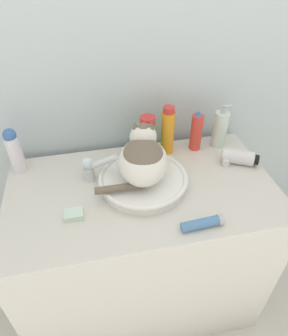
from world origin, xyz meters
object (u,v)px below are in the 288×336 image
spray_bottle_trigger (196,132)px  lotion_bottle_white (15,151)px  cream_tube (203,223)px  cat (143,156)px  faucet (92,167)px  soap_bar (74,215)px  soap_pump_bottle (220,129)px  mouthwash_bottle (147,137)px  hair_dryer (237,157)px  shampoo_bottle_tall (168,131)px

spray_bottle_trigger → lotion_bottle_white: size_ratio=0.95×
lotion_bottle_white → cream_tube: bearing=-35.2°
spray_bottle_trigger → lotion_bottle_white: (-0.78, -0.00, 0.01)m
cat → faucet: bearing=85.0°
lotion_bottle_white → spray_bottle_trigger: bearing=0.0°
soap_bar → soap_pump_bottle: bearing=25.0°
spray_bottle_trigger → lotion_bottle_white: lotion_bottle_white is taller
cream_tube → soap_bar: cream_tube is taller
mouthwash_bottle → faucet: bearing=-153.2°
lotion_bottle_white → soap_pump_bottle: bearing=0.0°
hair_dryer → soap_bar: hair_dryer is taller
shampoo_bottle_tall → soap_bar: size_ratio=3.39×
mouthwash_bottle → hair_dryer: size_ratio=1.17×
cat → mouthwash_bottle: 0.20m
spray_bottle_trigger → soap_pump_bottle: soap_pump_bottle is taller
spray_bottle_trigger → cream_tube: (-0.13, -0.46, -0.07)m
mouthwash_bottle → cream_tube: 0.47m
cat → soap_bar: cat is taller
faucet → soap_pump_bottle: (0.60, 0.13, 0.02)m
shampoo_bottle_tall → hair_dryer: 0.32m
spray_bottle_trigger → cream_tube: size_ratio=1.26×
lotion_bottle_white → cream_tube: (0.65, -0.46, -0.08)m
soap_pump_bottle → mouthwash_bottle: size_ratio=1.10×
soap_pump_bottle → soap_bar: size_ratio=3.13×
hair_dryer → soap_bar: size_ratio=2.44×
spray_bottle_trigger → lotion_bottle_white: bearing=-180.0°
spray_bottle_trigger → shampoo_bottle_tall: bearing=-180.0°
shampoo_bottle_tall → cream_tube: 0.47m
cat → hair_dryer: bearing=-71.9°
shampoo_bottle_tall → mouthwash_bottle: size_ratio=1.19×
faucet → mouthwash_bottle: size_ratio=0.77×
spray_bottle_trigger → shampoo_bottle_tall: (-0.13, -0.00, 0.02)m
shampoo_bottle_tall → mouthwash_bottle: shampoo_bottle_tall is taller
faucet → hair_dryer: faucet is taller
cat → soap_pump_bottle: 0.45m
hair_dryer → lotion_bottle_white: bearing=-161.8°
spray_bottle_trigger → mouthwash_bottle: 0.23m
soap_pump_bottle → hair_dryer: size_ratio=1.28×
cream_tube → hair_dryer: 0.41m
soap_pump_bottle → mouthwash_bottle: 0.34m
cat → hair_dryer: 0.44m
cream_tube → spray_bottle_trigger: bearing=73.9°
cat → spray_bottle_trigger: bearing=-44.3°
faucet → hair_dryer: bearing=19.5°
cat → spray_bottle_trigger: 0.35m
faucet → mouthwash_bottle: 0.29m
lotion_bottle_white → faucet: bearing=-23.3°
cream_tube → hair_dryer: hair_dryer is taller
faucet → spray_bottle_trigger: spray_bottle_trigger is taller
faucet → soap_bar: 0.21m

